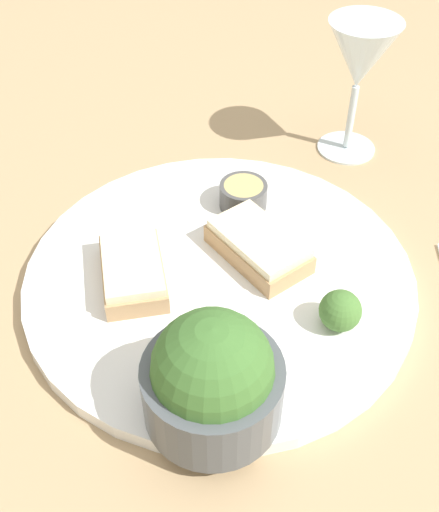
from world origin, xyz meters
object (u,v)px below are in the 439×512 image
(salad_bowl, at_px, (213,379))
(wine_glass, at_px, (360,61))
(sauce_ramekin, at_px, (243,194))
(cheese_toast_far, at_px, (133,274))
(cheese_toast_near, at_px, (259,246))

(salad_bowl, xyz_separation_m, wine_glass, (-0.33, 0.19, 0.05))
(salad_bowl, bearing_deg, wine_glass, 149.44)
(salad_bowl, height_order, wine_glass, wine_glass)
(sauce_ramekin, height_order, wine_glass, wine_glass)
(salad_bowl, relative_size, cheese_toast_far, 1.11)
(wine_glass, bearing_deg, cheese_toast_near, -37.38)
(salad_bowl, distance_m, cheese_toast_far, 0.15)
(sauce_ramekin, relative_size, wine_glass, 0.31)
(sauce_ramekin, distance_m, wine_glass, 0.19)
(cheese_toast_near, bearing_deg, wine_glass, 142.62)
(sauce_ramekin, xyz_separation_m, wine_glass, (-0.10, 0.13, 0.08))
(salad_bowl, bearing_deg, sauce_ramekin, 165.53)
(cheese_toast_far, relative_size, wine_glass, 0.61)
(salad_bowl, height_order, cheese_toast_far, salad_bowl)
(cheese_toast_near, height_order, wine_glass, wine_glass)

